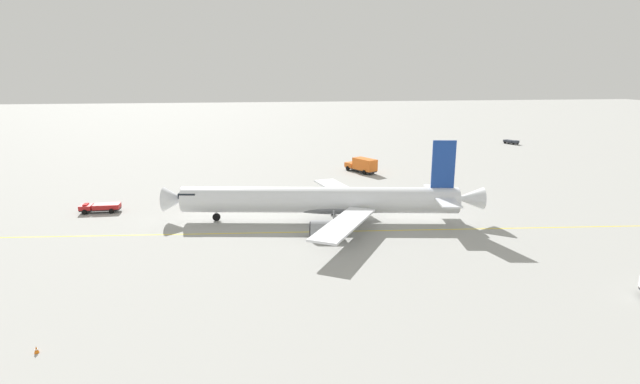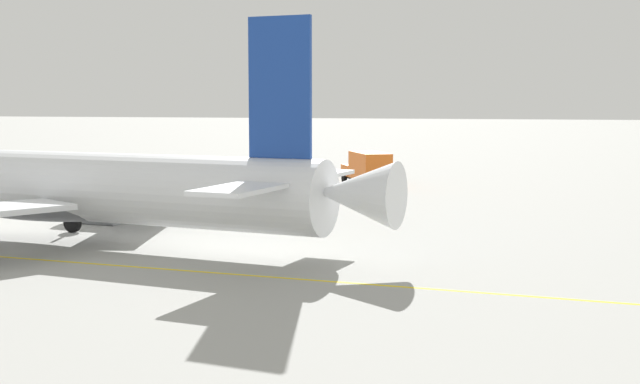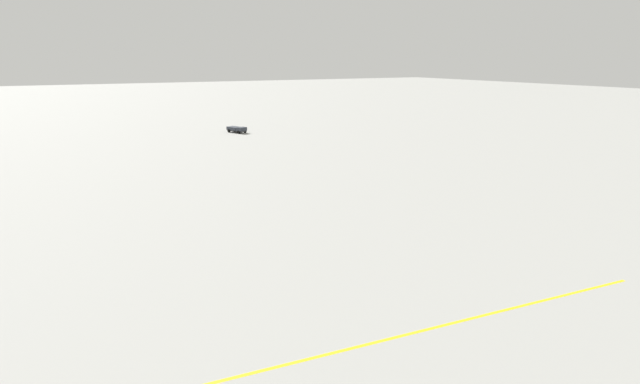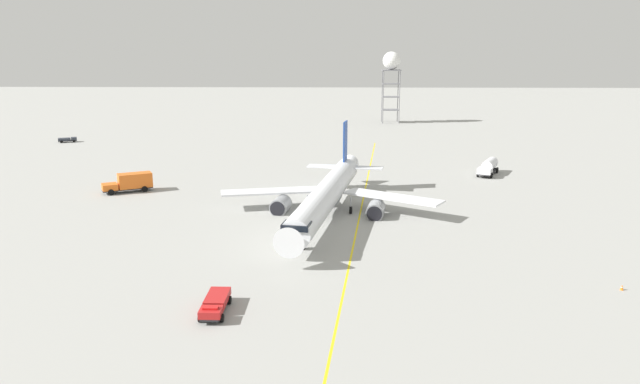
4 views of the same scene
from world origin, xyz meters
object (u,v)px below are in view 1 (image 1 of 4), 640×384
(airliner_main, at_px, (324,201))
(baggage_truck_truck, at_px, (511,142))
(catering_truck_truck, at_px, (362,165))
(ops_pickup_truck, at_px, (100,207))
(safety_cone_near, at_px, (36,350))

(airliner_main, relative_size, baggage_truck_truck, 9.41)
(catering_truck_truck, bearing_deg, ops_pickup_truck, 88.86)
(airliner_main, bearing_deg, baggage_truck_truck, -125.34)
(airliner_main, height_order, ops_pickup_truck, airliner_main)
(baggage_truck_truck, height_order, safety_cone_near, baggage_truck_truck)
(baggage_truck_truck, xyz_separation_m, safety_cone_near, (97.81, -94.39, -0.44))
(airliner_main, xyz_separation_m, safety_cone_near, (29.64, -26.65, -2.66))
(catering_truck_truck, bearing_deg, safety_cone_near, 119.28)
(ops_pickup_truck, distance_m, safety_cone_near, 39.70)
(ops_pickup_truck, bearing_deg, baggage_truck_truck, -149.90)
(airliner_main, relative_size, catering_truck_truck, 5.48)
(ops_pickup_truck, relative_size, safety_cone_near, 10.43)
(baggage_truck_truck, bearing_deg, catering_truck_truck, -79.07)
(airliner_main, distance_m, baggage_truck_truck, 96.13)
(airliner_main, bearing_deg, catering_truck_truck, -102.82)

